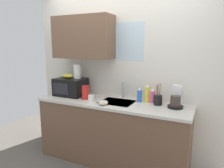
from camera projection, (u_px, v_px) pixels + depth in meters
name	position (u px, v px, depth m)	size (l,w,h in m)	color
kitchen_wall_assembly	(114.00, 66.00, 3.10)	(2.93, 0.42, 2.50)	silver
counter_unit	(112.00, 131.00, 2.95)	(2.16, 0.63, 0.90)	brown
sink_faucet	(123.00, 90.00, 3.03)	(0.03, 0.03, 0.24)	#B2B5BA
microwave	(70.00, 87.00, 3.20)	(0.46, 0.35, 0.27)	black
banana_bunch	(68.00, 76.00, 3.19)	(0.20, 0.11, 0.07)	gold
paper_towel_roll	(77.00, 71.00, 3.16)	(0.11, 0.11, 0.22)	white
coffee_maker	(176.00, 99.00, 2.58)	(0.19, 0.21, 0.28)	black
dish_soap_bottle_blue	(140.00, 95.00, 2.84)	(0.07, 0.07, 0.20)	blue
dish_soap_bottle_yellow	(147.00, 94.00, 2.82)	(0.06, 0.06, 0.25)	yellow
dish_soap_bottle_pink	(153.00, 96.00, 2.80)	(0.07, 0.07, 0.20)	#E55999
cereal_canister	(86.00, 92.00, 2.98)	(0.10, 0.10, 0.20)	red
mug_white	(91.00, 99.00, 2.84)	(0.08, 0.08, 0.10)	white
utensil_crock	(158.00, 100.00, 2.70)	(0.11, 0.11, 0.29)	black
small_bowl	(103.00, 103.00, 2.70)	(0.13, 0.13, 0.07)	beige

